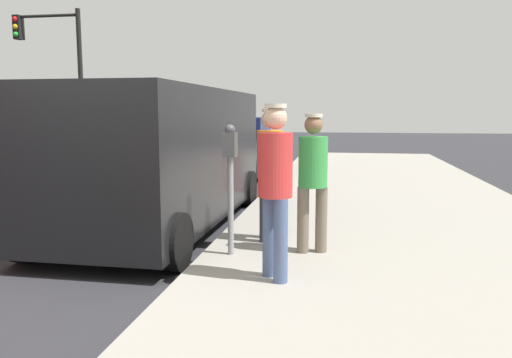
{
  "coord_description": "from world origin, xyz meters",
  "views": [
    {
      "loc": [
        2.62,
        -4.78,
        1.82
      ],
      "look_at": [
        1.65,
        0.85,
        1.05
      ],
      "focal_mm": 35.39,
      "sensor_mm": 36.0,
      "label": 1
    }
  ],
  "objects_px": {
    "traffic_light_corner": "(57,61)",
    "parking_meter_near": "(230,167)",
    "pedestrian_in_orange": "(270,166)",
    "parked_van": "(161,155)",
    "parked_sedan_ahead": "(238,148)",
    "fire_hydrant": "(285,172)",
    "pedestrian_in_green": "(313,174)",
    "pedestrian_in_red": "(275,180)"
  },
  "relations": [
    {
      "from": "pedestrian_in_green",
      "to": "parked_van",
      "type": "height_order",
      "value": "parked_van"
    },
    {
      "from": "pedestrian_in_green",
      "to": "fire_hydrant",
      "type": "height_order",
      "value": "pedestrian_in_green"
    },
    {
      "from": "fire_hydrant",
      "to": "pedestrian_in_green",
      "type": "bearing_deg",
      "value": -79.28
    },
    {
      "from": "parked_sedan_ahead",
      "to": "fire_hydrant",
      "type": "relative_size",
      "value": 5.12
    },
    {
      "from": "parking_meter_near",
      "to": "parked_van",
      "type": "relative_size",
      "value": 0.29
    },
    {
      "from": "pedestrian_in_red",
      "to": "parked_sedan_ahead",
      "type": "bearing_deg",
      "value": 103.87
    },
    {
      "from": "pedestrian_in_red",
      "to": "pedestrian_in_orange",
      "type": "xyz_separation_m",
      "value": [
        -0.27,
        1.52,
        -0.03
      ]
    },
    {
      "from": "pedestrian_in_red",
      "to": "parked_sedan_ahead",
      "type": "xyz_separation_m",
      "value": [
        -2.4,
        9.7,
        -0.4
      ]
    },
    {
      "from": "pedestrian_in_green",
      "to": "pedestrian_in_orange",
      "type": "xyz_separation_m",
      "value": [
        -0.58,
        0.48,
        0.04
      ]
    },
    {
      "from": "pedestrian_in_orange",
      "to": "parked_van",
      "type": "relative_size",
      "value": 0.32
    },
    {
      "from": "pedestrian_in_green",
      "to": "parked_sedan_ahead",
      "type": "relative_size",
      "value": 0.37
    },
    {
      "from": "pedestrian_in_orange",
      "to": "traffic_light_corner",
      "type": "relative_size",
      "value": 0.33
    },
    {
      "from": "parking_meter_near",
      "to": "pedestrian_in_green",
      "type": "height_order",
      "value": "pedestrian_in_green"
    },
    {
      "from": "pedestrian_in_red",
      "to": "fire_hydrant",
      "type": "relative_size",
      "value": 2.02
    },
    {
      "from": "pedestrian_in_red",
      "to": "parked_sedan_ahead",
      "type": "distance_m",
      "value": 10.0
    },
    {
      "from": "traffic_light_corner",
      "to": "parking_meter_near",
      "type": "bearing_deg",
      "value": -51.26
    },
    {
      "from": "parking_meter_near",
      "to": "pedestrian_in_green",
      "type": "xyz_separation_m",
      "value": [
        0.93,
        0.25,
        -0.09
      ]
    },
    {
      "from": "pedestrian_in_green",
      "to": "parking_meter_near",
      "type": "bearing_deg",
      "value": -164.84
    },
    {
      "from": "pedestrian_in_green",
      "to": "traffic_light_corner",
      "type": "height_order",
      "value": "traffic_light_corner"
    },
    {
      "from": "parked_sedan_ahead",
      "to": "pedestrian_in_orange",
      "type": "bearing_deg",
      "value": -75.45
    },
    {
      "from": "parked_van",
      "to": "fire_hydrant",
      "type": "height_order",
      "value": "parked_van"
    },
    {
      "from": "parking_meter_near",
      "to": "traffic_light_corner",
      "type": "bearing_deg",
      "value": 128.74
    },
    {
      "from": "pedestrian_in_orange",
      "to": "traffic_light_corner",
      "type": "xyz_separation_m",
      "value": [
        -8.69,
        9.66,
        2.39
      ]
    },
    {
      "from": "pedestrian_in_orange",
      "to": "parked_van",
      "type": "bearing_deg",
      "value": 150.52
    },
    {
      "from": "pedestrian_in_green",
      "to": "traffic_light_corner",
      "type": "bearing_deg",
      "value": 132.44
    },
    {
      "from": "parking_meter_near",
      "to": "traffic_light_corner",
      "type": "relative_size",
      "value": 0.29
    },
    {
      "from": "pedestrian_in_red",
      "to": "parked_van",
      "type": "xyz_separation_m",
      "value": [
        -2.13,
        2.57,
        0.0
      ]
    },
    {
      "from": "parked_sedan_ahead",
      "to": "traffic_light_corner",
      "type": "bearing_deg",
      "value": 167.33
    },
    {
      "from": "parking_meter_near",
      "to": "traffic_light_corner",
      "type": "height_order",
      "value": "traffic_light_corner"
    },
    {
      "from": "traffic_light_corner",
      "to": "pedestrian_in_green",
      "type": "bearing_deg",
      "value": -47.56
    },
    {
      "from": "fire_hydrant",
      "to": "pedestrian_in_red",
      "type": "bearing_deg",
      "value": -84.46
    },
    {
      "from": "pedestrian_in_green",
      "to": "fire_hydrant",
      "type": "xyz_separation_m",
      "value": [
        -0.83,
        4.4,
        -0.52
      ]
    },
    {
      "from": "parked_van",
      "to": "traffic_light_corner",
      "type": "height_order",
      "value": "traffic_light_corner"
    },
    {
      "from": "parked_van",
      "to": "traffic_light_corner",
      "type": "distance_m",
      "value": 11.24
    },
    {
      "from": "parked_van",
      "to": "parked_sedan_ahead",
      "type": "bearing_deg",
      "value": 92.15
    },
    {
      "from": "parked_van",
      "to": "traffic_light_corner",
      "type": "bearing_deg",
      "value": 128.45
    },
    {
      "from": "parking_meter_near",
      "to": "pedestrian_in_red",
      "type": "height_order",
      "value": "pedestrian_in_red"
    },
    {
      "from": "parking_meter_near",
      "to": "parked_van",
      "type": "height_order",
      "value": "parked_van"
    },
    {
      "from": "parked_van",
      "to": "fire_hydrant",
      "type": "distance_m",
      "value": 3.34
    },
    {
      "from": "parking_meter_near",
      "to": "pedestrian_in_orange",
      "type": "relative_size",
      "value": 0.89
    },
    {
      "from": "parking_meter_near",
      "to": "parked_sedan_ahead",
      "type": "relative_size",
      "value": 0.34
    },
    {
      "from": "parking_meter_near",
      "to": "pedestrian_in_red",
      "type": "bearing_deg",
      "value": -51.63
    }
  ]
}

